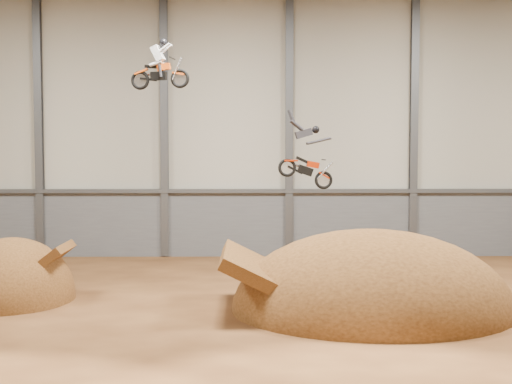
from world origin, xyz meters
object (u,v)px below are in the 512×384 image
landing_ramp (372,310)px  fmx_rider_b (303,150)px  takeoff_ramp (11,300)px  fmx_rider_a (160,62)px

landing_ramp → fmx_rider_b: size_ratio=3.39×
takeoff_ramp → landing_ramp: 13.76m
takeoff_ramp → fmx_rider_a: (5.82, 0.07, 9.15)m
fmx_rider_a → fmx_rider_b: size_ratio=0.76×
takeoff_ramp → landing_ramp: (13.64, -1.84, 0.00)m
landing_ramp → fmx_rider_a: fmx_rider_a is taller
takeoff_ramp → landing_ramp: size_ratio=0.55×
landing_ramp → fmx_rider_b: 6.83m
landing_ramp → fmx_rider_a: bearing=166.3°
fmx_rider_a → fmx_rider_b: fmx_rider_a is taller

